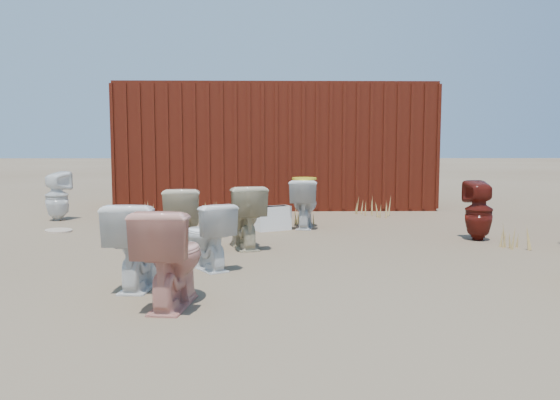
{
  "coord_description": "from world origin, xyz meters",
  "views": [
    {
      "loc": [
        -0.13,
        -6.08,
        1.21
      ],
      "look_at": [
        0.0,
        0.6,
        0.55
      ],
      "focal_mm": 35.0,
      "sensor_mm": 36.0,
      "label": 1
    }
  ],
  "objects_px": {
    "shipping_container": "(276,147)",
    "loose_tank": "(273,218)",
    "toilet_front_maroon": "(479,211)",
    "toilet_back_beige_right": "(184,219)",
    "toilet_back_yellowlid": "(304,204)",
    "toilet_front_c": "(138,245)",
    "toilet_back_a": "(57,196)",
    "toilet_front_a": "(207,236)",
    "toilet_back_beige_left": "(244,217)",
    "toilet_front_pink": "(172,257)"
  },
  "relations": [
    {
      "from": "shipping_container",
      "to": "loose_tank",
      "type": "height_order",
      "value": "shipping_container"
    },
    {
      "from": "toilet_front_maroon",
      "to": "toilet_back_beige_right",
      "type": "height_order",
      "value": "toilet_front_maroon"
    },
    {
      "from": "toilet_back_yellowlid",
      "to": "loose_tank",
      "type": "height_order",
      "value": "toilet_back_yellowlid"
    },
    {
      "from": "toilet_front_c",
      "to": "toilet_back_beige_right",
      "type": "relative_size",
      "value": 1.01
    },
    {
      "from": "shipping_container",
      "to": "toilet_front_c",
      "type": "bearing_deg",
      "value": -100.68
    },
    {
      "from": "toilet_front_c",
      "to": "toilet_back_a",
      "type": "height_order",
      "value": "toilet_back_a"
    },
    {
      "from": "toilet_front_a",
      "to": "loose_tank",
      "type": "bearing_deg",
      "value": -137.79
    },
    {
      "from": "toilet_back_yellowlid",
      "to": "toilet_back_beige_right",
      "type": "bearing_deg",
      "value": 56.85
    },
    {
      "from": "toilet_front_c",
      "to": "toilet_back_yellowlid",
      "type": "bearing_deg",
      "value": -111.54
    },
    {
      "from": "shipping_container",
      "to": "toilet_back_beige_left",
      "type": "xyz_separation_m",
      "value": [
        -0.44,
        -4.84,
        -0.82
      ]
    },
    {
      "from": "toilet_front_a",
      "to": "toilet_front_pink",
      "type": "bearing_deg",
      "value": 51.97
    },
    {
      "from": "toilet_back_beige_right",
      "to": "toilet_back_yellowlid",
      "type": "height_order",
      "value": "toilet_back_beige_right"
    },
    {
      "from": "toilet_front_c",
      "to": "toilet_front_maroon",
      "type": "relative_size",
      "value": 0.96
    },
    {
      "from": "shipping_container",
      "to": "toilet_back_yellowlid",
      "type": "height_order",
      "value": "shipping_container"
    },
    {
      "from": "toilet_front_c",
      "to": "toilet_back_yellowlid",
      "type": "distance_m",
      "value": 3.8
    },
    {
      "from": "toilet_back_a",
      "to": "toilet_back_beige_left",
      "type": "distance_m",
      "value": 4.02
    },
    {
      "from": "toilet_front_pink",
      "to": "toilet_back_yellowlid",
      "type": "bearing_deg",
      "value": -99.84
    },
    {
      "from": "toilet_back_beige_right",
      "to": "toilet_front_pink",
      "type": "bearing_deg",
      "value": 93.05
    },
    {
      "from": "toilet_front_a",
      "to": "toilet_back_beige_right",
      "type": "height_order",
      "value": "toilet_back_beige_right"
    },
    {
      "from": "toilet_front_maroon",
      "to": "toilet_back_a",
      "type": "height_order",
      "value": "toilet_back_a"
    },
    {
      "from": "toilet_front_pink",
      "to": "toilet_back_beige_left",
      "type": "bearing_deg",
      "value": -92.65
    },
    {
      "from": "shipping_container",
      "to": "loose_tank",
      "type": "relative_size",
      "value": 12.0
    },
    {
      "from": "toilet_front_c",
      "to": "toilet_back_beige_right",
      "type": "height_order",
      "value": "toilet_front_c"
    },
    {
      "from": "toilet_back_yellowlid",
      "to": "shipping_container",
      "type": "bearing_deg",
      "value": -75.42
    },
    {
      "from": "toilet_front_pink",
      "to": "toilet_front_maroon",
      "type": "relative_size",
      "value": 0.98
    },
    {
      "from": "toilet_front_c",
      "to": "toilet_back_yellowlid",
      "type": "xyz_separation_m",
      "value": [
        1.64,
        3.43,
        -0.01
      ]
    },
    {
      "from": "shipping_container",
      "to": "toilet_back_beige_left",
      "type": "bearing_deg",
      "value": -95.18
    },
    {
      "from": "toilet_front_pink",
      "to": "toilet_front_a",
      "type": "bearing_deg",
      "value": -87.83
    },
    {
      "from": "toilet_back_a",
      "to": "toilet_back_beige_right",
      "type": "distance_m",
      "value": 3.6
    },
    {
      "from": "toilet_front_maroon",
      "to": "toilet_back_beige_left",
      "type": "height_order",
      "value": "toilet_front_maroon"
    },
    {
      "from": "toilet_front_maroon",
      "to": "loose_tank",
      "type": "bearing_deg",
      "value": -21.81
    },
    {
      "from": "toilet_front_a",
      "to": "toilet_front_pink",
      "type": "xyz_separation_m",
      "value": [
        -0.12,
        -1.26,
        0.05
      ]
    },
    {
      "from": "toilet_front_c",
      "to": "toilet_back_beige_left",
      "type": "bearing_deg",
      "value": -110.19
    },
    {
      "from": "toilet_back_yellowlid",
      "to": "loose_tank",
      "type": "bearing_deg",
      "value": 37.11
    },
    {
      "from": "toilet_front_a",
      "to": "toilet_back_beige_left",
      "type": "height_order",
      "value": "toilet_back_beige_left"
    },
    {
      "from": "shipping_container",
      "to": "toilet_front_maroon",
      "type": "height_order",
      "value": "shipping_container"
    },
    {
      "from": "toilet_back_a",
      "to": "toilet_back_beige_left",
      "type": "height_order",
      "value": "toilet_back_a"
    },
    {
      "from": "toilet_front_c",
      "to": "toilet_front_maroon",
      "type": "bearing_deg",
      "value": -145.08
    },
    {
      "from": "toilet_front_pink",
      "to": "toilet_front_maroon",
      "type": "height_order",
      "value": "toilet_front_maroon"
    },
    {
      "from": "toilet_front_maroon",
      "to": "toilet_back_yellowlid",
      "type": "height_order",
      "value": "toilet_front_maroon"
    },
    {
      "from": "shipping_container",
      "to": "toilet_back_a",
      "type": "distance_m",
      "value": 4.38
    },
    {
      "from": "toilet_front_c",
      "to": "toilet_back_beige_right",
      "type": "distance_m",
      "value": 1.68
    },
    {
      "from": "toilet_front_a",
      "to": "toilet_front_pink",
      "type": "height_order",
      "value": "toilet_front_pink"
    },
    {
      "from": "toilet_front_pink",
      "to": "toilet_back_beige_left",
      "type": "xyz_separation_m",
      "value": [
        0.43,
        2.37,
        -0.0
      ]
    },
    {
      "from": "toilet_front_maroon",
      "to": "toilet_front_pink",
      "type": "bearing_deg",
      "value": 36.32
    },
    {
      "from": "shipping_container",
      "to": "toilet_back_a",
      "type": "relative_size",
      "value": 7.49
    },
    {
      "from": "toilet_front_a",
      "to": "toilet_front_maroon",
      "type": "xyz_separation_m",
      "value": [
        3.31,
        1.58,
        0.06
      ]
    },
    {
      "from": "toilet_front_c",
      "to": "loose_tank",
      "type": "distance_m",
      "value": 3.39
    },
    {
      "from": "toilet_back_beige_right",
      "to": "loose_tank",
      "type": "distance_m",
      "value": 1.83
    },
    {
      "from": "toilet_back_beige_left",
      "to": "toilet_back_yellowlid",
      "type": "bearing_deg",
      "value": -133.41
    }
  ]
}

